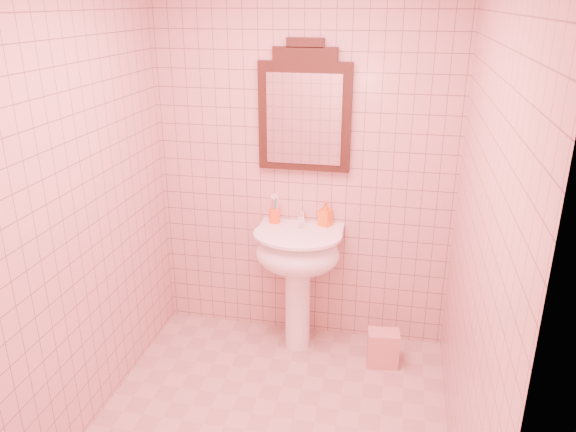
% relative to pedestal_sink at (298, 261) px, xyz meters
% --- Properties ---
extents(back_wall, '(2.00, 0.02, 2.50)m').
position_rel_pedestal_sink_xyz_m(back_wall, '(-0.01, 0.23, 0.59)').
color(back_wall, tan).
rests_on(back_wall, floor).
extents(pedestal_sink, '(0.58, 0.58, 0.86)m').
position_rel_pedestal_sink_xyz_m(pedestal_sink, '(0.00, 0.00, 0.00)').
color(pedestal_sink, white).
rests_on(pedestal_sink, floor).
extents(faucet, '(0.04, 0.16, 0.11)m').
position_rel_pedestal_sink_xyz_m(faucet, '(0.00, 0.14, 0.26)').
color(faucet, white).
rests_on(faucet, pedestal_sink).
extents(mirror, '(0.59, 0.06, 0.83)m').
position_rel_pedestal_sink_xyz_m(mirror, '(0.00, 0.20, 0.95)').
color(mirror, black).
rests_on(mirror, back_wall).
extents(toothbrush_cup, '(0.08, 0.08, 0.17)m').
position_rel_pedestal_sink_xyz_m(toothbrush_cup, '(-0.19, 0.15, 0.25)').
color(toothbrush_cup, '#FF4F15').
rests_on(toothbrush_cup, pedestal_sink).
extents(soap_dispenser, '(0.10, 0.10, 0.17)m').
position_rel_pedestal_sink_xyz_m(soap_dispenser, '(0.16, 0.16, 0.28)').
color(soap_dispenser, orange).
rests_on(soap_dispenser, pedestal_sink).
extents(towel, '(0.22, 0.16, 0.25)m').
position_rel_pedestal_sink_xyz_m(towel, '(0.59, -0.10, -0.54)').
color(towel, pink).
rests_on(towel, floor).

